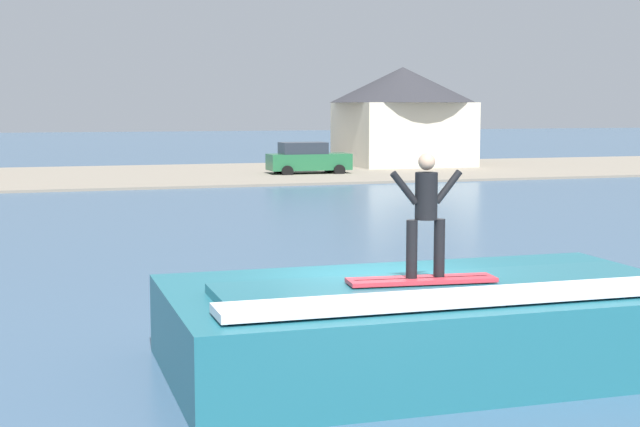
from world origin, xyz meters
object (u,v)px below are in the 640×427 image
Objects in this scene: surfboard at (422,280)px; surfer at (426,208)px; wave_crest at (430,324)px; house_gabled_white at (402,111)px; car_far_shore at (307,159)px.

surfboard is 1.23× the size of surfer.
surfboard reaches higher than wave_crest.
wave_crest is 0.95m from surfboard.
surfboard is at bearing -111.64° from house_gabled_white.
house_gabled_white is (17.35, 43.86, 1.08)m from surfer.
house_gabled_white reaches higher than car_far_shore.
house_gabled_white is (17.07, 43.45, 2.86)m from wave_crest.
house_gabled_white is (7.97, 5.68, 2.57)m from car_far_shore.
surfboard is at bearing -155.86° from surfer.
surfer is 39.34m from car_far_shore.
car_far_shore is at bearing -144.50° from house_gabled_white.
surfer is (0.07, 0.03, 1.02)m from surfboard.
wave_crest is 1.69× the size of car_far_shore.
wave_crest is 38.85m from car_far_shore.
car_far_shore is 10.12m from house_gabled_white.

